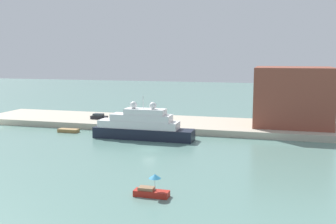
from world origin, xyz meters
name	(u,v)px	position (x,y,z in m)	size (l,w,h in m)	color
ground	(149,150)	(0.00, 0.00, 0.00)	(400.00, 400.00, 0.00)	slate
quay_dock	(180,124)	(0.00, 25.76, 0.77)	(110.00, 19.53, 1.55)	#B7AD99
large_yacht	(142,127)	(-4.78, 9.41, 2.76)	(22.74, 4.65, 9.64)	black
small_motorboat	(151,190)	(8.57, -24.84, 0.90)	(4.71, 1.64, 3.08)	#B22319
work_barge	(68,131)	(-24.57, 11.82, 0.40)	(5.01, 1.99, 0.80)	olive
harbor_building	(293,96)	(27.70, 27.81, 8.63)	(17.98, 15.90, 14.16)	brown
parked_car	(99,117)	(-21.96, 23.47, 2.18)	(4.44, 1.85, 1.46)	black
person_figure	(111,119)	(-17.05, 20.53, 2.30)	(0.36, 0.36, 1.62)	#4C4C4C
mooring_bollard	(169,125)	(-0.57, 17.22, 1.97)	(0.41, 0.41, 0.85)	black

